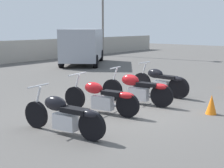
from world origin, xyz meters
name	(u,v)px	position (x,y,z in m)	size (l,w,h in m)	color
ground_plane	(128,111)	(0.00, 0.00, 0.00)	(60.00, 60.00, 0.00)	#514F4C
motorcycle_slot_0	(64,115)	(-2.26, -0.05, 0.40)	(0.58, 2.06, 0.95)	black
motorcycle_slot_1	(102,98)	(-0.59, 0.39, 0.40)	(0.74, 2.17, 0.97)	black
motorcycle_slot_2	(137,89)	(0.78, 0.24, 0.43)	(0.58, 2.20, 1.00)	black
motorcycle_slot_3	(161,82)	(2.11, 0.27, 0.44)	(0.61, 2.02, 1.04)	black
parked_van	(83,45)	(6.86, 8.27, 1.14)	(4.99, 4.39, 2.04)	#999EA8
traffic_cone_near	(211,104)	(1.06, -1.80, 0.25)	(0.27, 0.27, 0.49)	orange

